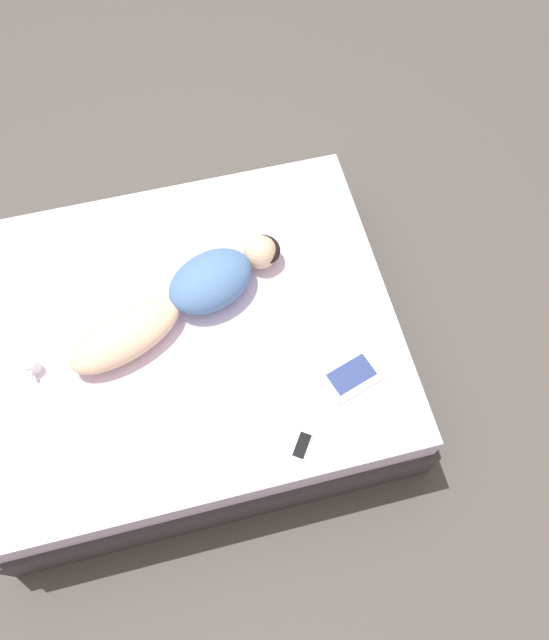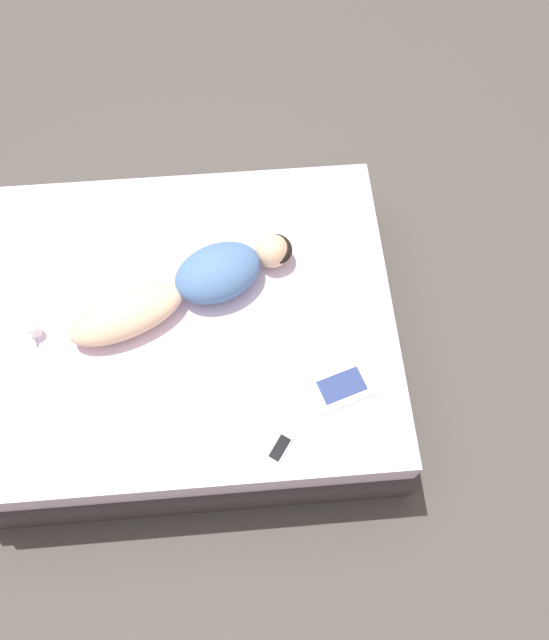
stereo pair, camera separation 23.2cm
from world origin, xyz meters
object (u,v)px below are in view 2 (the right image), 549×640
object	(u,v)px
person	(191,285)
open_magazine	(334,369)
coffee_mug	(34,330)
cell_phone	(280,448)

from	to	relation	value
person	open_magazine	size ratio (longest dim) A/B	2.58
person	coffee_mug	bearing A→B (deg)	-100.19
coffee_mug	cell_phone	xyz separation A→B (m)	(0.71, 1.23, -0.04)
person	open_magazine	xyz separation A→B (m)	(0.50, 0.71, -0.09)
coffee_mug	cell_phone	size ratio (longest dim) A/B	0.65
person	coffee_mug	world-z (taller)	person
person	cell_phone	world-z (taller)	person
person	cell_phone	size ratio (longest dim) A/B	7.61
open_magazine	cell_phone	xyz separation A→B (m)	(0.39, -0.31, 0.00)
coffee_mug	cell_phone	world-z (taller)	coffee_mug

